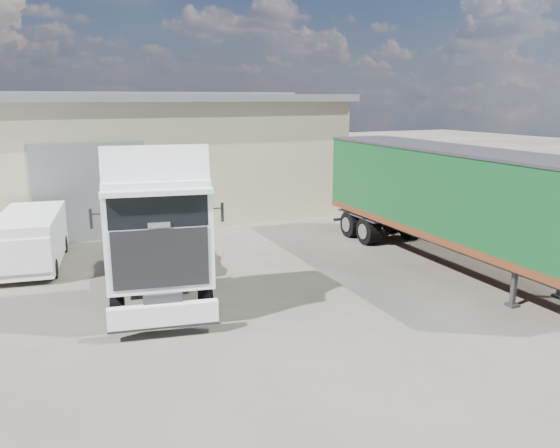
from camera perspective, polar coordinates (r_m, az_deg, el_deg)
name	(u,v)px	position (r m, az deg, el deg)	size (l,w,h in m)	color
ground	(250,333)	(12.53, -3.16, -11.26)	(120.00, 120.00, 0.00)	black
brick_boundary_wall	(453,196)	(23.26, 17.65, 2.78)	(0.35, 26.00, 2.50)	maroon
tractor_unit	(158,238)	(13.88, -12.61, -1.47)	(3.56, 6.52, 4.17)	black
box_trailer	(449,194)	(17.66, 17.26, 2.98)	(2.90, 11.17, 3.68)	#2D2D30
panel_van	(30,241)	(18.41, -24.65, -1.60)	(2.40, 4.37, 1.69)	black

